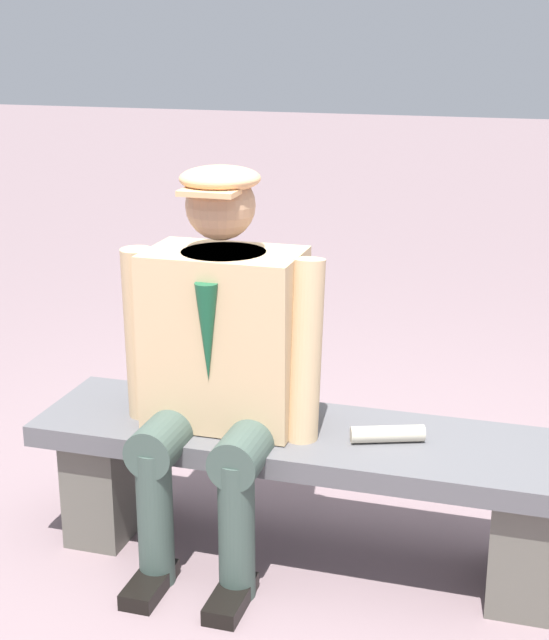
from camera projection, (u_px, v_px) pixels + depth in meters
name	position (u px, v px, depth m)	size (l,w,h in m)	color
ground_plane	(306.00, 553.00, 3.11)	(30.00, 30.00, 0.00)	gray
bench	(307.00, 472.00, 3.02)	(1.73, 0.46, 0.44)	#59585C
seated_man	(219.00, 353.00, 2.93)	(0.64, 0.61, 1.25)	#D4B081
rolled_magazine	(388.00, 434.00, 2.89)	(0.05, 0.05, 0.22)	beige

